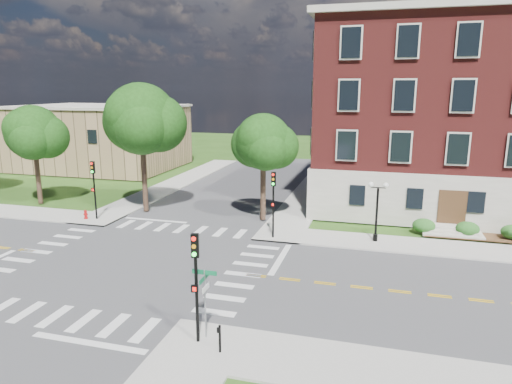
% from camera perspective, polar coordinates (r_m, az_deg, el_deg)
% --- Properties ---
extents(ground, '(160.00, 160.00, 0.00)m').
position_cam_1_polar(ground, '(29.90, -15.13, -8.49)').
color(ground, '#274A14').
rests_on(ground, ground).
extents(road_ew, '(90.00, 12.00, 0.01)m').
position_cam_1_polar(road_ew, '(29.90, -15.13, -8.48)').
color(road_ew, '#3D3D3F').
rests_on(road_ew, ground).
extents(road_ns, '(12.00, 90.00, 0.01)m').
position_cam_1_polar(road_ns, '(29.90, -15.13, -8.47)').
color(road_ns, '#3D3D3F').
rests_on(road_ns, ground).
extents(sidewalk_ne, '(34.00, 34.00, 0.12)m').
position_cam_1_polar(sidewalk_ne, '(40.63, 15.99, -2.76)').
color(sidewalk_ne, '#9E9B93').
rests_on(sidewalk_ne, ground).
extents(sidewalk_nw, '(34.00, 34.00, 0.12)m').
position_cam_1_polar(sidewalk_nw, '(50.46, -21.47, -0.16)').
color(sidewalk_nw, '#9E9B93').
rests_on(sidewalk_nw, ground).
extents(crosswalk_east, '(2.20, 10.20, 0.02)m').
position_cam_1_polar(crosswalk_east, '(27.13, -1.66, -10.27)').
color(crosswalk_east, silver).
rests_on(crosswalk_east, ground).
extents(stop_bar_east, '(0.40, 5.50, 0.00)m').
position_cam_1_polar(stop_bar_east, '(29.45, 3.07, -8.37)').
color(stop_bar_east, silver).
rests_on(stop_bar_east, ground).
extents(main_building, '(30.60, 22.40, 16.50)m').
position_cam_1_polar(main_building, '(46.85, 27.30, 8.63)').
color(main_building, '#A59F92').
rests_on(main_building, ground).
extents(secondary_building, '(20.40, 15.40, 8.30)m').
position_cam_1_polar(secondary_building, '(65.39, -18.85, 6.59)').
color(secondary_building, olive).
rests_on(secondary_building, ground).
extents(tree_b, '(4.94, 4.94, 9.08)m').
position_cam_1_polar(tree_b, '(46.19, -26.08, 6.67)').
color(tree_b, '#2F2117').
rests_on(tree_b, ground).
extents(tree_c, '(6.04, 6.04, 11.02)m').
position_cam_1_polar(tree_c, '(39.96, -14.16, 8.81)').
color(tree_c, '#2F2117').
rests_on(tree_c, ground).
extents(tree_d, '(4.47, 4.47, 8.63)m').
position_cam_1_polar(tree_d, '(36.31, 0.91, 6.26)').
color(tree_d, '#2F2117').
rests_on(tree_d, ground).
extents(traffic_signal_se, '(0.37, 0.43, 4.80)m').
position_cam_1_polar(traffic_signal_se, '(19.22, -7.53, -10.14)').
color(traffic_signal_se, black).
rests_on(traffic_signal_se, ground).
extents(traffic_signal_ne, '(0.37, 0.44, 4.80)m').
position_cam_1_polar(traffic_signal_ne, '(32.32, 2.18, -0.51)').
color(traffic_signal_ne, black).
rests_on(traffic_signal_ne, ground).
extents(traffic_signal_nw, '(0.36, 0.42, 4.80)m').
position_cam_1_polar(traffic_signal_nw, '(39.23, -19.62, 1.13)').
color(traffic_signal_nw, black).
rests_on(traffic_signal_nw, ground).
extents(twin_lamp_west, '(1.36, 0.36, 4.23)m').
position_cam_1_polar(twin_lamp_west, '(32.78, 14.89, -1.94)').
color(twin_lamp_west, black).
rests_on(twin_lamp_west, ground).
extents(street_sign_pole, '(1.10, 1.10, 3.10)m').
position_cam_1_polar(street_sign_pole, '(19.84, -6.39, -12.11)').
color(street_sign_pole, gray).
rests_on(street_sign_pole, ground).
extents(push_button_post, '(0.14, 0.21, 1.20)m').
position_cam_1_polar(push_button_post, '(19.45, -4.56, -17.65)').
color(push_button_post, black).
rests_on(push_button_post, ground).
extents(fire_hydrant, '(0.35, 0.35, 0.75)m').
position_cam_1_polar(fire_hydrant, '(40.16, -20.52, -2.67)').
color(fire_hydrant, '#A00C0D').
rests_on(fire_hydrant, ground).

